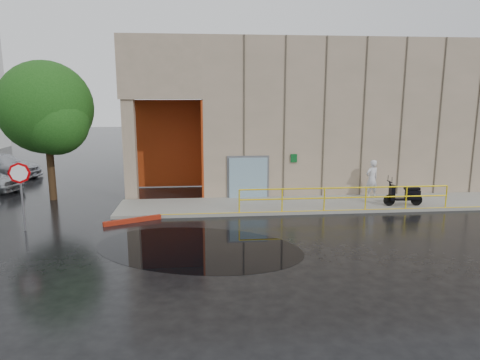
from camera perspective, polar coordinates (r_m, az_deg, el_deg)
The scene contains 11 objects.
ground at distance 15.90m, azimuth 2.74°, elevation -7.79°, with size 120.00×120.00×0.00m, color black.
sidewalk at distance 20.96m, azimuth 11.92°, elevation -3.13°, with size 20.00×3.00×0.15m, color gray.
building at distance 26.88m, azimuth 10.46°, elevation 8.93°, with size 20.00×10.17×8.00m.
guardrail at distance 19.65m, azimuth 13.83°, elevation -2.36°, with size 9.56×0.06×1.03m.
person at distance 22.30m, azimuth 17.16°, elevation 0.16°, with size 0.69×0.45×1.90m, color silver.
scooter at distance 21.13m, azimuth 21.06°, elevation -1.09°, with size 1.82×0.66×1.40m.
stop_sign at distance 18.28m, azimuth -27.26°, elevation -0.20°, with size 0.81×0.14×2.70m.
red_curb at distance 18.34m, azimuth -14.12°, elevation -5.24°, with size 2.40×0.18×0.18m, color maroon.
puddle at distance 15.00m, azimuth -5.66°, elevation -9.01°, with size 7.32×4.51×0.01m, color black.
car_c at distance 31.60m, azimuth -29.26°, elevation 1.70°, with size 2.11×5.19×1.51m, color silver.
tree_near at distance 22.94m, azimuth -24.22°, elevation 8.35°, with size 4.50×4.50×6.86m.
Camera 1 is at (-2.13, -14.89, 5.15)m, focal length 32.00 mm.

